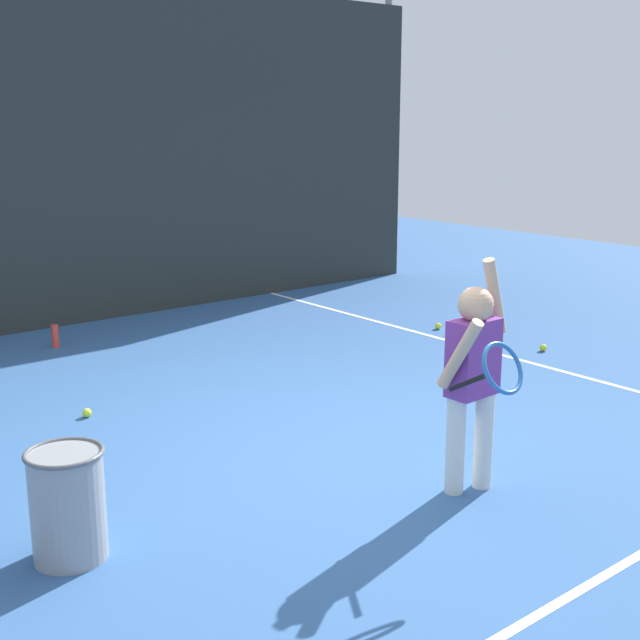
{
  "coord_description": "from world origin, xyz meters",
  "views": [
    {
      "loc": [
        -3.05,
        -3.93,
        2.1
      ],
      "look_at": [
        0.23,
        0.12,
        0.85
      ],
      "focal_mm": 46.99,
      "sensor_mm": 36.0,
      "label": 1
    }
  ],
  "objects_px": {
    "ball_hopper": "(68,503)",
    "tennis_ball_3": "(543,348)",
    "tennis_player": "(474,371)",
    "water_bottle": "(55,336)",
    "tennis_ball_1": "(438,326)",
    "tennis_ball_0": "(87,413)"
  },
  "relations": [
    {
      "from": "water_bottle",
      "to": "tennis_ball_0",
      "type": "distance_m",
      "value": 2.08
    },
    {
      "from": "ball_hopper",
      "to": "tennis_ball_1",
      "type": "distance_m",
      "value": 5.22
    },
    {
      "from": "tennis_player",
      "to": "water_bottle",
      "type": "xyz_separation_m",
      "value": [
        -0.63,
        4.56,
        -0.62
      ]
    },
    {
      "from": "tennis_player",
      "to": "water_bottle",
      "type": "distance_m",
      "value": 4.65
    },
    {
      "from": "ball_hopper",
      "to": "tennis_ball_3",
      "type": "relative_size",
      "value": 8.52
    },
    {
      "from": "tennis_player",
      "to": "water_bottle",
      "type": "bearing_deg",
      "value": 95.94
    },
    {
      "from": "water_bottle",
      "to": "ball_hopper",
      "type": "bearing_deg",
      "value": -110.96
    },
    {
      "from": "tennis_ball_0",
      "to": "tennis_ball_3",
      "type": "xyz_separation_m",
      "value": [
        4.04,
        -1.0,
        0.0
      ]
    },
    {
      "from": "water_bottle",
      "to": "tennis_ball_1",
      "type": "height_order",
      "value": "water_bottle"
    },
    {
      "from": "ball_hopper",
      "to": "tennis_ball_0",
      "type": "xyz_separation_m",
      "value": [
        0.9,
        1.84,
        -0.26
      ]
    },
    {
      "from": "tennis_ball_0",
      "to": "tennis_ball_1",
      "type": "relative_size",
      "value": 1.0
    },
    {
      "from": "tennis_player",
      "to": "tennis_ball_1",
      "type": "xyz_separation_m",
      "value": [
        2.69,
        2.76,
        -0.69
      ]
    },
    {
      "from": "tennis_player",
      "to": "ball_hopper",
      "type": "distance_m",
      "value": 2.27
    },
    {
      "from": "tennis_ball_0",
      "to": "tennis_ball_1",
      "type": "distance_m",
      "value": 3.9
    },
    {
      "from": "tennis_player",
      "to": "tennis_ball_3",
      "type": "height_order",
      "value": "tennis_player"
    },
    {
      "from": "tennis_ball_1",
      "to": "ball_hopper",
      "type": "bearing_deg",
      "value": -156.99
    },
    {
      "from": "tennis_ball_0",
      "to": "ball_hopper",
      "type": "bearing_deg",
      "value": -115.96
    },
    {
      "from": "tennis_ball_3",
      "to": "tennis_ball_0",
      "type": "bearing_deg",
      "value": 166.13
    },
    {
      "from": "ball_hopper",
      "to": "tennis_ball_3",
      "type": "distance_m",
      "value": 5.02
    },
    {
      "from": "tennis_ball_0",
      "to": "water_bottle",
      "type": "bearing_deg",
      "value": 73.98
    },
    {
      "from": "tennis_player",
      "to": "tennis_ball_1",
      "type": "height_order",
      "value": "tennis_player"
    },
    {
      "from": "ball_hopper",
      "to": "tennis_ball_0",
      "type": "relative_size",
      "value": 8.52
    }
  ]
}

